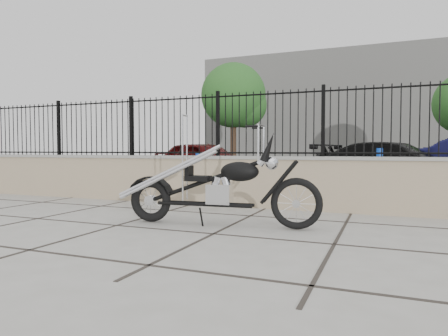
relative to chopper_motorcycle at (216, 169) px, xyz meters
name	(u,v)px	position (x,y,z in m)	size (l,w,h in m)	color
ground_plane	(214,234)	(0.20, -0.55, -0.81)	(90.00, 90.00, 0.00)	#99968E
parking_lot	(333,176)	(0.20, 11.95, -0.81)	(30.00, 30.00, 0.00)	black
retaining_wall	(267,182)	(0.20, 1.95, -0.33)	(14.00, 0.36, 0.96)	gray
iron_fence	(268,124)	(0.20, 1.95, 0.75)	(14.00, 0.08, 1.20)	black
background_building	(357,110)	(0.20, 25.95, 3.19)	(22.00, 6.00, 8.00)	beige
chopper_motorcycle	(216,169)	(0.00, 0.00, 0.00)	(2.69, 0.47, 1.61)	black
car_red	(204,162)	(-3.34, 6.79, -0.12)	(1.62, 4.03, 1.37)	#45090A
car_black	(396,166)	(2.48, 6.53, -0.16)	(1.81, 4.46, 1.30)	black
bollard_a	(198,173)	(-2.13, 3.80, -0.31)	(0.12, 0.12, 1.00)	#0A12A2
bollard_b	(379,174)	(2.10, 4.13, -0.25)	(0.13, 0.13, 1.11)	blue
tree_left	(233,93)	(-5.83, 16.07, 3.51)	(3.65, 3.65, 6.16)	#382619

